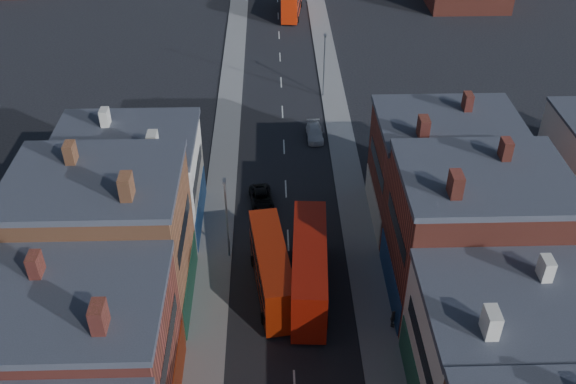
{
  "coord_description": "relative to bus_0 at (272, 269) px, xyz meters",
  "views": [
    {
      "loc": [
        -1.27,
        -12.36,
        37.4
      ],
      "look_at": [
        0.0,
        32.38,
        5.11
      ],
      "focal_mm": 40.0,
      "sensor_mm": 36.0,
      "label": 1
    }
  ],
  "objects": [
    {
      "name": "pavement_west",
      "position": [
        -5.0,
        24.41,
        -2.38
      ],
      "size": [
        3.0,
        200.0,
        0.12
      ],
      "primitive_type": "cube",
      "color": "gray",
      "rests_on": "ground"
    },
    {
      "name": "pavement_east",
      "position": [
        8.0,
        24.41,
        -2.38
      ],
      "size": [
        3.0,
        200.0,
        0.12
      ],
      "primitive_type": "cube",
      "color": "gray",
      "rests_on": "ground"
    },
    {
      "name": "lamp_post_2",
      "position": [
        -3.7,
        4.41,
        2.27
      ],
      "size": [
        0.25,
        0.7,
        8.12
      ],
      "color": "slate",
      "rests_on": "ground"
    },
    {
      "name": "lamp_post_3",
      "position": [
        6.7,
        34.41,
        2.27
      ],
      "size": [
        0.25,
        0.7,
        8.12
      ],
      "color": "slate",
      "rests_on": "ground"
    },
    {
      "name": "bus_0",
      "position": [
        0.0,
        0.0,
        0.0
      ],
      "size": [
        3.75,
        10.69,
        4.52
      ],
      "rotation": [
        0.0,
        0.0,
        0.13
      ],
      "color": "#A52209",
      "rests_on": "ground"
    },
    {
      "name": "bus_1",
      "position": [
        3.0,
        -0.26,
        0.27
      ],
      "size": [
        3.46,
        11.76,
        5.02
      ],
      "rotation": [
        0.0,
        0.0,
        -0.06
      ],
      "color": "#A61709",
      "rests_on": "ground"
    },
    {
      "name": "car_2",
      "position": [
        -0.92,
        11.99,
        -1.81
      ],
      "size": [
        2.65,
        4.77,
        1.26
      ],
      "primitive_type": "imported",
      "rotation": [
        0.0,
        0.0,
        0.13
      ],
      "color": "black",
      "rests_on": "ground"
    },
    {
      "name": "car_3",
      "position": [
        5.0,
        24.33,
        -1.8
      ],
      "size": [
        1.91,
        4.43,
        1.27
      ],
      "primitive_type": "imported",
      "rotation": [
        0.0,
        0.0,
        0.03
      ],
      "color": "silver",
      "rests_on": "ground"
    },
    {
      "name": "ped_3",
      "position": [
        9.2,
        -4.18,
        -1.53
      ],
      "size": [
        0.63,
        1.0,
        1.58
      ],
      "primitive_type": "imported",
      "rotation": [
        0.0,
        0.0,
        1.33
      ],
      "color": "#514C45",
      "rests_on": "pavement_east"
    }
  ]
}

